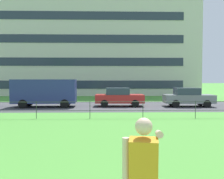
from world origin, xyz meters
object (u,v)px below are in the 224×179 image
at_px(car_red_center, 119,97).
at_px(car_grey_right, 188,97).
at_px(apartment_building_background, 86,45).
at_px(panel_van_far_right, 45,91).

distance_m(car_red_center, car_grey_right, 5.70).
height_order(car_red_center, apartment_building_background, apartment_building_background).
xyz_separation_m(car_red_center, car_grey_right, (5.69, -0.35, 0.00)).
xyz_separation_m(panel_van_far_right, car_grey_right, (11.74, -0.00, -0.49)).
relative_size(panel_van_far_right, car_grey_right, 1.25).
relative_size(panel_van_far_right, apartment_building_background, 0.15).
distance_m(car_red_center, apartment_building_background, 21.86).
bearing_deg(car_red_center, panel_van_far_right, -176.73).
distance_m(panel_van_far_right, apartment_building_background, 21.65).
distance_m(car_grey_right, apartment_building_background, 23.97).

